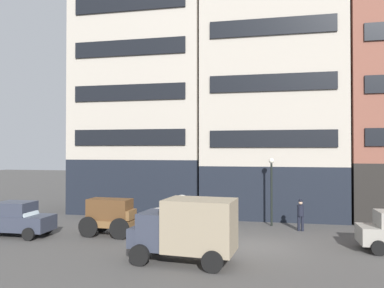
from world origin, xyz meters
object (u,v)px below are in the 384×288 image
cargo_wagon (111,214)px  draft_horse (163,214)px  delivery_truck_near (186,228)px  sedan_dark (17,219)px  streetlamp_curbside (271,182)px  pedestrian_officer (301,214)px

cargo_wagon → draft_horse: draft_horse is taller
delivery_truck_near → sedan_dark: size_ratio=1.21×
delivery_truck_near → sedan_dark: 10.35m
draft_horse → streetlamp_curbside: (5.56, 4.45, 1.40)m
delivery_truck_near → streetlamp_curbside: bearing=67.7°
draft_horse → sedan_dark: bearing=-172.1°
sedan_dark → streetlamp_curbside: (13.39, 5.53, 1.76)m
draft_horse → delivery_truck_near: delivery_truck_near is taller
sedan_dark → pedestrian_officer: (15.00, 4.41, 0.07)m
draft_horse → sedan_dark: 7.90m
delivery_truck_near → streetlamp_curbside: streetlamp_curbside is taller
cargo_wagon → pedestrian_officer: cargo_wagon is taller
streetlamp_curbside → cargo_wagon: bearing=-152.4°
pedestrian_officer → sedan_dark: bearing=-163.6°
draft_horse → pedestrian_officer: (7.18, 3.33, -0.29)m
delivery_truck_near → pedestrian_officer: delivery_truck_near is taller
pedestrian_officer → streetlamp_curbside: 2.59m
sedan_dark → streetlamp_curbside: streetlamp_curbside is taller
cargo_wagon → pedestrian_officer: size_ratio=1.65×
cargo_wagon → streetlamp_curbside: (8.51, 4.45, 1.52)m
cargo_wagon → pedestrian_officer: (10.13, 3.33, -0.17)m
streetlamp_curbside → delivery_truck_near: bearing=-112.3°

